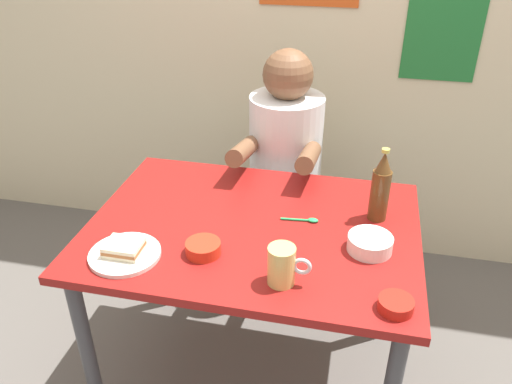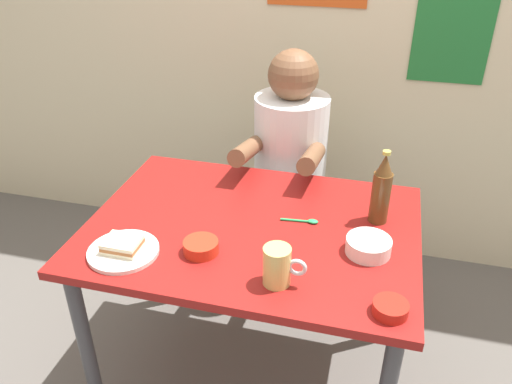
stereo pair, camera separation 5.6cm
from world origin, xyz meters
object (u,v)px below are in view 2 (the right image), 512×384
object	(u,v)px
stool	(288,222)
sandwich	(122,245)
beer_bottle	(381,190)
dining_table	(252,247)
beer_mug	(278,266)
plate_orange	(123,251)
person_seated	(290,143)
rice_bowl_white	(368,245)

from	to	relation	value
stool	sandwich	size ratio (longest dim) A/B	4.09
stool	beer_bottle	bearing A→B (deg)	-51.07
dining_table	beer_mug	xyz separation A→B (m)	(0.15, -0.27, 0.15)
stool	plate_orange	xyz separation A→B (m)	(-0.35, -0.88, 0.40)
person_seated	sandwich	bearing A→B (deg)	-111.93
dining_table	plate_orange	distance (m)	0.44
sandwich	beer_mug	distance (m)	0.49
sandwich	beer_bottle	bearing A→B (deg)	27.28
stool	person_seated	xyz separation A→B (m)	(0.00, -0.01, 0.42)
plate_orange	beer_bottle	xyz separation A→B (m)	(0.75, 0.39, 0.11)
plate_orange	beer_bottle	world-z (taller)	beer_bottle
stool	beer_mug	size ratio (longest dim) A/B	3.57
dining_table	sandwich	size ratio (longest dim) A/B	10.00
person_seated	plate_orange	bearing A→B (deg)	-111.93
dining_table	beer_bottle	distance (m)	0.48
dining_table	stool	world-z (taller)	dining_table
beer_mug	plate_orange	bearing A→B (deg)	178.29
stool	rice_bowl_white	bearing A→B (deg)	-60.99
beer_bottle	plate_orange	bearing A→B (deg)	-152.72
beer_mug	person_seated	bearing A→B (deg)	99.05
person_seated	beer_bottle	distance (m)	0.63
person_seated	beer_mug	world-z (taller)	person_seated
stool	beer_bottle	distance (m)	0.82
sandwich	rice_bowl_white	xyz separation A→B (m)	(0.73, 0.19, -0.00)
dining_table	person_seated	distance (m)	0.63
person_seated	sandwich	xyz separation A→B (m)	(-0.35, -0.87, 0.01)
beer_mug	rice_bowl_white	distance (m)	0.32
person_seated	rice_bowl_white	world-z (taller)	person_seated
dining_table	stool	xyz separation A→B (m)	(0.01, 0.63, -0.30)
plate_orange	beer_mug	xyz separation A→B (m)	(0.49, -0.01, 0.05)
beer_bottle	rice_bowl_white	distance (m)	0.21
stool	beer_mug	world-z (taller)	beer_mug
dining_table	plate_orange	world-z (taller)	plate_orange
person_seated	sandwich	distance (m)	0.94
beer_mug	beer_bottle	size ratio (longest dim) A/B	0.48
dining_table	rice_bowl_white	bearing A→B (deg)	-8.45
beer_bottle	rice_bowl_white	bearing A→B (deg)	-95.55
plate_orange	beer_mug	bearing A→B (deg)	-1.71
rice_bowl_white	dining_table	bearing A→B (deg)	171.55
beer_mug	rice_bowl_white	size ratio (longest dim) A/B	0.90
stool	person_seated	bearing A→B (deg)	-90.00
person_seated	beer_mug	size ratio (longest dim) A/B	5.71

